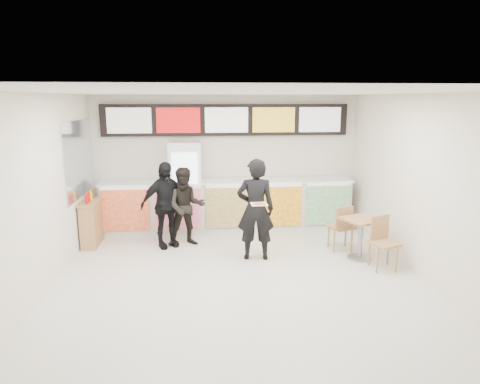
{
  "coord_description": "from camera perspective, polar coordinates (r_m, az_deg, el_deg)",
  "views": [
    {
      "loc": [
        -0.65,
        -6.23,
        2.9
      ],
      "look_at": [
        0.09,
        1.2,
        1.28
      ],
      "focal_mm": 32.0,
      "sensor_mm": 36.0,
      "label": 1
    }
  ],
  "objects": [
    {
      "name": "floor",
      "position": [
        6.9,
        0.26,
        -12.6
      ],
      "size": [
        7.0,
        7.0,
        0.0
      ],
      "primitive_type": "plane",
      "color": "beige",
      "rests_on": "ground"
    },
    {
      "name": "ceiling",
      "position": [
        6.26,
        0.29,
        13.17
      ],
      "size": [
        7.0,
        7.0,
        0.0
      ],
      "primitive_type": "plane",
      "rotation": [
        3.14,
        0.0,
        0.0
      ],
      "color": "white",
      "rests_on": "wall_back"
    },
    {
      "name": "wall_back",
      "position": [
        9.85,
        -1.83,
        4.08
      ],
      "size": [
        6.0,
        0.0,
        6.0
      ],
      "primitive_type": "plane",
      "rotation": [
        1.57,
        0.0,
        0.0
      ],
      "color": "silver",
      "rests_on": "floor"
    },
    {
      "name": "wall_left",
      "position": [
        6.8,
        -25.75,
        -0.85
      ],
      "size": [
        0.0,
        7.0,
        7.0
      ],
      "primitive_type": "plane",
      "rotation": [
        1.57,
        0.0,
        1.57
      ],
      "color": "silver",
      "rests_on": "floor"
    },
    {
      "name": "wall_right",
      "position": [
        7.35,
        24.23,
        0.18
      ],
      "size": [
        0.0,
        7.0,
        7.0
      ],
      "primitive_type": "plane",
      "rotation": [
        1.57,
        0.0,
        -1.57
      ],
      "color": "silver",
      "rests_on": "floor"
    },
    {
      "name": "service_counter",
      "position": [
        9.63,
        -1.63,
        -1.74
      ],
      "size": [
        5.56,
        0.77,
        1.14
      ],
      "color": "silver",
      "rests_on": "floor"
    },
    {
      "name": "menu_board",
      "position": [
        9.67,
        -1.83,
        9.58
      ],
      "size": [
        5.5,
        0.14,
        0.7
      ],
      "color": "black",
      "rests_on": "wall_back"
    },
    {
      "name": "drinks_fridge",
      "position": [
        9.53,
        -7.27,
        0.66
      ],
      "size": [
        0.7,
        0.67,
        2.0
      ],
      "color": "white",
      "rests_on": "floor"
    },
    {
      "name": "mirror_panel",
      "position": [
        9.06,
        -20.63,
        4.18
      ],
      "size": [
        0.01,
        2.0,
        1.5
      ],
      "primitive_type": "cube",
      "color": "#B2B7BF",
      "rests_on": "wall_left"
    },
    {
      "name": "customer_main",
      "position": [
        7.78,
        2.08,
        -2.34
      ],
      "size": [
        0.72,
        0.51,
        1.88
      ],
      "primitive_type": "imported",
      "rotation": [
        0.0,
        0.0,
        3.05
      ],
      "color": "black",
      "rests_on": "floor"
    },
    {
      "name": "customer_left",
      "position": [
        8.61,
        -7.22,
        -1.99
      ],
      "size": [
        0.84,
        0.69,
        1.59
      ],
      "primitive_type": "imported",
      "rotation": [
        0.0,
        0.0,
        0.11
      ],
      "color": "black",
      "rests_on": "floor"
    },
    {
      "name": "customer_mid",
      "position": [
        8.57,
        -9.95,
        -1.71
      ],
      "size": [
        1.09,
        0.82,
        1.72
      ],
      "primitive_type": "imported",
      "rotation": [
        0.0,
        0.0,
        0.46
      ],
      "color": "black",
      "rests_on": "floor"
    },
    {
      "name": "pizza_slice",
      "position": [
        7.3,
        2.57,
        -1.57
      ],
      "size": [
        0.36,
        0.36,
        0.02
      ],
      "color": "beige",
      "rests_on": "customer_main"
    },
    {
      "name": "cafe_table",
      "position": [
        8.19,
        15.83,
        -5.02
      ],
      "size": [
        0.97,
        1.61,
        0.91
      ],
      "rotation": [
        0.0,
        0.0,
        0.38
      ],
      "color": "tan",
      "rests_on": "floor"
    },
    {
      "name": "condiment_ledge",
      "position": [
        9.15,
        -19.21,
        -3.9
      ],
      "size": [
        0.33,
        0.81,
        1.08
      ],
      "color": "tan",
      "rests_on": "floor"
    }
  ]
}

